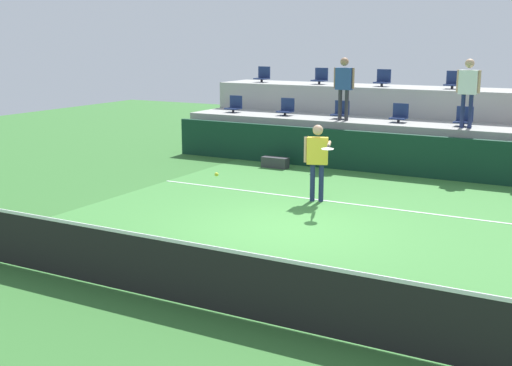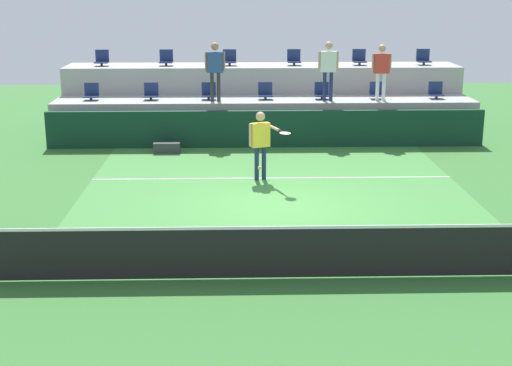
{
  "view_description": "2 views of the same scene",
  "coord_description": "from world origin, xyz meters",
  "px_view_note": "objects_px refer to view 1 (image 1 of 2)",
  "views": [
    {
      "loc": [
        5.41,
        -10.91,
        3.55
      ],
      "look_at": [
        -0.19,
        -0.73,
        1.01
      ],
      "focal_mm": 46.44,
      "sensor_mm": 36.0,
      "label": 1
    },
    {
      "loc": [
        -0.9,
        -15.17,
        4.74
      ],
      "look_at": [
        -0.51,
        -1.22,
        0.88
      ],
      "focal_mm": 50.91,
      "sensor_mm": 36.0,
      "label": 2
    }
  ],
  "objects_px": {
    "spectator_in_white": "(468,86)",
    "tennis_ball": "(216,174)",
    "stadium_chair_lower_center": "(400,115)",
    "stadium_chair_lower_far_left": "(234,105)",
    "stadium_chair_lower_left": "(286,108)",
    "stadium_chair_lower_mid_left": "(341,111)",
    "stadium_chair_upper_left": "(320,77)",
    "equipment_bag": "(275,163)",
    "stadium_chair_upper_far_left": "(263,76)",
    "stadium_chair_upper_mid_left": "(383,79)",
    "stadium_chair_upper_mid_right": "(453,81)",
    "stadium_chair_lower_mid_right": "(464,118)",
    "spectator_in_grey": "(344,82)",
    "tennis_player": "(318,155)"
  },
  "relations": [
    {
      "from": "spectator_in_white",
      "to": "tennis_ball",
      "type": "height_order",
      "value": "spectator_in_white"
    },
    {
      "from": "stadium_chair_lower_center",
      "to": "stadium_chair_lower_far_left",
      "type": "bearing_deg",
      "value": 180.0
    },
    {
      "from": "spectator_in_white",
      "to": "stadium_chair_lower_center",
      "type": "bearing_deg",
      "value": 168.53
    },
    {
      "from": "stadium_chair_lower_left",
      "to": "stadium_chair_lower_mid_left",
      "type": "bearing_deg",
      "value": 0.0
    },
    {
      "from": "stadium_chair_lower_left",
      "to": "stadium_chair_upper_left",
      "type": "xyz_separation_m",
      "value": [
        0.33,
        1.8,
        0.85
      ]
    },
    {
      "from": "stadium_chair_lower_far_left",
      "to": "equipment_bag",
      "type": "height_order",
      "value": "stadium_chair_lower_far_left"
    },
    {
      "from": "equipment_bag",
      "to": "stadium_chair_upper_far_left",
      "type": "bearing_deg",
      "value": 122.76
    },
    {
      "from": "stadium_chair_upper_mid_left",
      "to": "stadium_chair_upper_mid_right",
      "type": "bearing_deg",
      "value": 0.0
    },
    {
      "from": "stadium_chair_lower_left",
      "to": "equipment_bag",
      "type": "height_order",
      "value": "stadium_chair_lower_left"
    },
    {
      "from": "stadium_chair_lower_far_left",
      "to": "spectator_in_white",
      "type": "relative_size",
      "value": 0.29
    },
    {
      "from": "stadium_chair_lower_mid_right",
      "to": "stadium_chair_upper_far_left",
      "type": "distance_m",
      "value": 7.35
    },
    {
      "from": "stadium_chair_lower_mid_right",
      "to": "spectator_in_white",
      "type": "relative_size",
      "value": 0.29
    },
    {
      "from": "stadium_chair_lower_far_left",
      "to": "tennis_ball",
      "type": "xyz_separation_m",
      "value": [
        4.9,
        -8.87,
        -0.16
      ]
    },
    {
      "from": "tennis_ball",
      "to": "stadium_chair_upper_far_left",
      "type": "bearing_deg",
      "value": 114.42
    },
    {
      "from": "stadium_chair_lower_mid_right",
      "to": "stadium_chair_upper_mid_right",
      "type": "relative_size",
      "value": 1.0
    },
    {
      "from": "stadium_chair_lower_left",
      "to": "equipment_bag",
      "type": "relative_size",
      "value": 0.68
    },
    {
      "from": "stadium_chair_lower_mid_left",
      "to": "stadium_chair_upper_left",
      "type": "xyz_separation_m",
      "value": [
        -1.45,
        1.8,
        0.85
      ]
    },
    {
      "from": "stadium_chair_upper_far_left",
      "to": "tennis_ball",
      "type": "height_order",
      "value": "stadium_chair_upper_far_left"
    },
    {
      "from": "stadium_chair_lower_left",
      "to": "spectator_in_grey",
      "type": "relative_size",
      "value": 0.29
    },
    {
      "from": "stadium_chair_lower_center",
      "to": "spectator_in_white",
      "type": "bearing_deg",
      "value": -11.47
    },
    {
      "from": "stadium_chair_lower_mid_left",
      "to": "spectator_in_grey",
      "type": "bearing_deg",
      "value": -60.09
    },
    {
      "from": "stadium_chair_upper_left",
      "to": "stadium_chair_upper_mid_left",
      "type": "relative_size",
      "value": 1.0
    },
    {
      "from": "stadium_chair_lower_far_left",
      "to": "stadium_chair_lower_left",
      "type": "distance_m",
      "value": 1.84
    },
    {
      "from": "stadium_chair_lower_left",
      "to": "stadium_chair_upper_mid_left",
      "type": "distance_m",
      "value": 3.14
    },
    {
      "from": "stadium_chair_upper_mid_left",
      "to": "stadium_chair_lower_left",
      "type": "bearing_deg",
      "value": -143.38
    },
    {
      "from": "stadium_chair_upper_far_left",
      "to": "stadium_chair_upper_mid_left",
      "type": "height_order",
      "value": "same"
    },
    {
      "from": "stadium_chair_upper_mid_right",
      "to": "tennis_ball",
      "type": "xyz_separation_m",
      "value": [
        -1.49,
        -10.67,
        -1.01
      ]
    },
    {
      "from": "stadium_chair_lower_mid_left",
      "to": "tennis_player",
      "type": "xyz_separation_m",
      "value": [
        1.45,
        -5.0,
        -0.41
      ]
    },
    {
      "from": "stadium_chair_lower_left",
      "to": "stadium_chair_upper_left",
      "type": "bearing_deg",
      "value": 79.6
    },
    {
      "from": "tennis_player",
      "to": "stadium_chair_upper_mid_left",
      "type": "bearing_deg",
      "value": 96.81
    },
    {
      "from": "stadium_chair_upper_mid_left",
      "to": "stadium_chair_lower_mid_right",
      "type": "bearing_deg",
      "value": -32.06
    },
    {
      "from": "stadium_chair_upper_left",
      "to": "stadium_chair_lower_mid_right",
      "type": "bearing_deg",
      "value": -19.92
    },
    {
      "from": "stadium_chair_lower_mid_right",
      "to": "equipment_bag",
      "type": "height_order",
      "value": "stadium_chair_lower_mid_right"
    },
    {
      "from": "stadium_chair_lower_far_left",
      "to": "stadium_chair_upper_mid_left",
      "type": "distance_m",
      "value": 4.7
    },
    {
      "from": "stadium_chair_upper_mid_right",
      "to": "spectator_in_white",
      "type": "relative_size",
      "value": 0.29
    },
    {
      "from": "spectator_in_white",
      "to": "stadium_chair_upper_mid_left",
      "type": "bearing_deg",
      "value": 144.0
    },
    {
      "from": "tennis_player",
      "to": "spectator_in_white",
      "type": "xyz_separation_m",
      "value": [
        2.19,
        4.61,
        1.29
      ]
    },
    {
      "from": "stadium_chair_upper_mid_left",
      "to": "tennis_ball",
      "type": "relative_size",
      "value": 7.65
    },
    {
      "from": "stadium_chair_lower_left",
      "to": "stadium_chair_upper_far_left",
      "type": "xyz_separation_m",
      "value": [
        -1.78,
        1.8,
        0.85
      ]
    },
    {
      "from": "spectator_in_grey",
      "to": "stadium_chair_lower_mid_right",
      "type": "bearing_deg",
      "value": 6.64
    },
    {
      "from": "stadium_chair_upper_far_left",
      "to": "tennis_player",
      "type": "distance_m",
      "value": 8.54
    },
    {
      "from": "stadium_chair_lower_mid_right",
      "to": "tennis_ball",
      "type": "relative_size",
      "value": 7.65
    },
    {
      "from": "stadium_chair_lower_far_left",
      "to": "stadium_chair_lower_left",
      "type": "xyz_separation_m",
      "value": [
        1.84,
        0.0,
        0.0
      ]
    },
    {
      "from": "stadium_chair_lower_far_left",
      "to": "stadium_chair_upper_mid_right",
      "type": "bearing_deg",
      "value": 15.72
    },
    {
      "from": "spectator_in_grey",
      "to": "stadium_chair_lower_far_left",
      "type": "bearing_deg",
      "value": 174.29
    },
    {
      "from": "stadium_chair_upper_mid_right",
      "to": "stadium_chair_upper_left",
      "type": "bearing_deg",
      "value": 180.0
    },
    {
      "from": "stadium_chair_lower_mid_left",
      "to": "stadium_chair_upper_far_left",
      "type": "height_order",
      "value": "stadium_chair_upper_far_left"
    },
    {
      "from": "stadium_chair_lower_mid_right",
      "to": "stadium_chair_lower_left",
      "type": "bearing_deg",
      "value": 180.0
    },
    {
      "from": "spectator_in_white",
      "to": "stadium_chair_lower_left",
      "type": "bearing_deg",
      "value": 175.96
    },
    {
      "from": "tennis_player",
      "to": "tennis_ball",
      "type": "bearing_deg",
      "value": -92.51
    }
  ]
}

